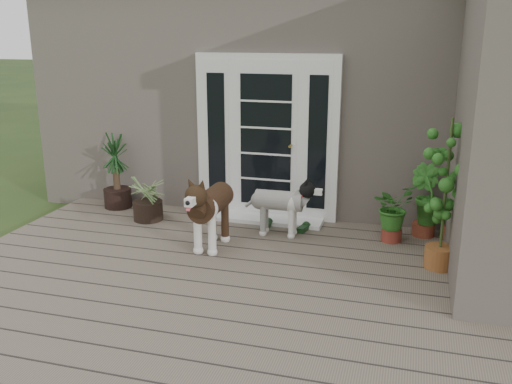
# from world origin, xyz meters

# --- Properties ---
(deck) EXTENTS (6.20, 4.60, 0.12)m
(deck) POSITION_xyz_m (0.00, 0.40, 0.06)
(deck) COLOR #6B5B4C
(deck) RESTS_ON ground
(house_main) EXTENTS (7.40, 4.00, 3.10)m
(house_main) POSITION_xyz_m (0.00, 4.65, 1.55)
(house_main) COLOR #665E54
(house_main) RESTS_ON ground
(door_unit) EXTENTS (1.90, 0.14, 2.15)m
(door_unit) POSITION_xyz_m (-0.20, 2.60, 1.19)
(door_unit) COLOR white
(door_unit) RESTS_ON deck
(door_step) EXTENTS (1.60, 0.40, 0.05)m
(door_step) POSITION_xyz_m (-0.20, 2.40, 0.14)
(door_step) COLOR white
(door_step) RESTS_ON deck
(brindle_dog) EXTENTS (0.43, 0.97, 0.80)m
(brindle_dog) POSITION_xyz_m (-0.50, 1.31, 0.52)
(brindle_dog) COLOR #3B2515
(brindle_dog) RESTS_ON deck
(white_dog) EXTENTS (0.78, 0.35, 0.65)m
(white_dog) POSITION_xyz_m (0.14, 1.92, 0.44)
(white_dog) COLOR beige
(white_dog) RESTS_ON deck
(spider_plant) EXTENTS (0.86, 0.86, 0.69)m
(spider_plant) POSITION_xyz_m (-1.66, 2.00, 0.46)
(spider_plant) COLOR #87AB69
(spider_plant) RESTS_ON deck
(yucca) EXTENTS (0.83, 0.83, 1.06)m
(yucca) POSITION_xyz_m (-2.33, 2.40, 0.65)
(yucca) COLOR black
(yucca) RESTS_ON deck
(herb_a) EXTENTS (0.70, 0.70, 0.63)m
(herb_a) POSITION_xyz_m (1.48, 2.10, 0.44)
(herb_a) COLOR #285C1A
(herb_a) RESTS_ON deck
(herb_b) EXTENTS (0.61, 0.61, 0.66)m
(herb_b) POSITION_xyz_m (1.85, 2.40, 0.45)
(herb_b) COLOR #265A19
(herb_b) RESTS_ON deck
(herb_c) EXTENTS (0.55, 0.55, 0.61)m
(herb_c) POSITION_xyz_m (2.21, 2.40, 0.43)
(herb_c) COLOR #1E5217
(herb_c) RESTS_ON deck
(sapling) EXTENTS (0.62, 0.62, 1.66)m
(sapling) POSITION_xyz_m (2.01, 1.44, 0.95)
(sapling) COLOR #164E1A
(sapling) RESTS_ON deck
(clog_left) EXTENTS (0.19, 0.29, 0.08)m
(clog_left) POSITION_xyz_m (0.41, 2.15, 0.16)
(clog_left) COLOR #143415
(clog_left) RESTS_ON deck
(clog_right) EXTENTS (0.15, 0.29, 0.08)m
(clog_right) POSITION_xyz_m (-0.07, 2.14, 0.16)
(clog_right) COLOR black
(clog_right) RESTS_ON deck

